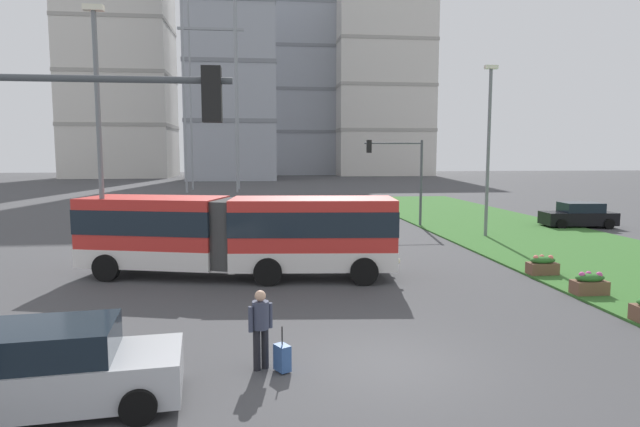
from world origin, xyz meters
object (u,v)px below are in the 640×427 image
Objects in this scene: articulated_bus at (238,233)px; apartment_tower_westcentre at (231,42)px; traffic_light_near_left at (34,191)px; streetlight_median at (489,144)px; rolling_suitcase at (282,358)px; car_silver_hatch at (54,370)px; traffic_light_far_right at (402,167)px; apartment_tower_centre at (300,74)px; flower_planter_1 at (590,283)px; streetlight_left at (99,133)px; pedestrian_crossing at (261,324)px; apartment_tower_west at (119,53)px; apartment_tower_eastcentre at (381,90)px; flower_planter_2 at (542,265)px; car_black_sedan at (579,216)px.

apartment_tower_westcentre reaches higher than articulated_bus.
streetlight_median is (15.81, 20.26, 1.06)m from traffic_light_near_left.
traffic_light_near_left is at bearing -141.62° from rolling_suitcase.
apartment_tower_westcentre is at bearing 90.58° from car_silver_hatch.
rolling_suitcase is 6.02m from traffic_light_near_left.
rolling_suitcase is at bearing -111.18° from traffic_light_far_right.
apartment_tower_westcentre reaches higher than traffic_light_far_right.
traffic_light_near_left is at bearing -96.28° from apartment_tower_centre.
streetlight_left is (-16.37, 4.24, 4.94)m from flower_planter_1.
traffic_light_far_right is at bearing -90.45° from apartment_tower_centre.
car_silver_hatch is at bearing -159.03° from pedestrian_crossing.
pedestrian_crossing is at bearing -112.37° from traffic_light_far_right.
flower_planter_1 is 0.19× the size of traffic_light_near_left.
apartment_tower_westcentre is at bearing 100.23° from flower_planter_1.
apartment_tower_west is (-23.97, 104.12, 20.45)m from traffic_light_near_left.
car_silver_hatch is at bearing -79.35° from streetlight_left.
articulated_bus is at bearing -106.00° from apartment_tower_eastcentre.
car_silver_hatch is 17.05m from flower_planter_2.
flower_planter_2 is 17.98m from traffic_light_near_left.
streetlight_median is (12.59, 17.15, 4.15)m from pedestrian_crossing.
apartment_tower_eastcentre is at bearing 74.50° from traffic_light_near_left.
apartment_tower_westcentre is at bearing 89.26° from streetlight_left.
apartment_tower_centre reaches higher than car_silver_hatch.
flower_planter_1 is (11.49, -4.18, -1.23)m from articulated_bus.
flower_planter_2 is 0.02× the size of apartment_tower_westcentre.
car_silver_hatch is 4.37m from rolling_suitcase.
car_black_sedan is 33.24m from traffic_light_near_left.
car_silver_hatch is 3.77m from traffic_light_near_left.
rolling_suitcase is at bearing -133.79° from car_black_sedan.
streetlight_left is (-5.69, 9.00, 4.36)m from pedestrian_crossing.
streetlight_left is 96.42m from apartment_tower_west.
rolling_suitcase is 12.92m from flower_planter_2.
streetlight_left reaches higher than traffic_light_near_left.
articulated_bus is at bearing -87.27° from apartment_tower_westcentre.
apartment_tower_west is (-21.50, 92.01, 19.18)m from streetlight_left.
pedestrian_crossing is 0.04× the size of apartment_tower_centre.
streetlight_left is 20.01m from streetlight_median.
flower_planter_2 is 0.12× the size of streetlight_median.
traffic_light_near_left is 0.16× the size of apartment_tower_eastcentre.
apartment_tower_centre is (12.95, 117.63, 18.85)m from traffic_light_near_left.
apartment_tower_westcentre reaches higher than car_silver_hatch.
car_black_sedan is at bearing 53.26° from flower_planter_2.
apartment_tower_centre reaches higher than rolling_suitcase.
car_black_sedan is 0.82× the size of traffic_light_far_right.
apartment_tower_west is at bearing 153.47° from apartment_tower_westcentre.
apartment_tower_west is 0.99× the size of apartment_tower_westcentre.
streetlight_left is at bearing 122.29° from pedestrian_crossing.
articulated_bus is at bearing 78.64° from traffic_light_near_left.
apartment_tower_westcentre is (-15.34, 85.00, 24.45)m from flower_planter_1.
apartment_tower_westcentre is (-24.78, 69.44, 24.12)m from car_black_sedan.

